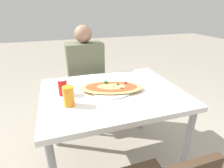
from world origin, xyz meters
TOP-DOWN VIEW (x-y plane):
  - ground_plane at (0.00, 0.00)m, footprint 14.00×14.00m
  - dining_table at (0.00, 0.00)m, footprint 1.10×0.85m
  - chair_far_seated at (-0.10, 0.75)m, footprint 0.40×0.40m
  - person_seated at (-0.10, 0.64)m, footprint 0.39×0.25m
  - pizza_main at (0.00, 0.02)m, footprint 0.56×0.38m
  - soda_can at (-0.37, 0.06)m, footprint 0.07×0.07m
  - drink_glass at (-0.34, -0.12)m, footprint 0.07×0.07m

SIDE VIEW (x-z plane):
  - ground_plane at x=0.00m, z-range 0.00..0.00m
  - chair_far_seated at x=-0.10m, z-range 0.06..0.95m
  - dining_table at x=0.00m, z-range 0.29..1.03m
  - person_seated at x=-0.10m, z-range 0.10..1.30m
  - pizza_main at x=0.00m, z-range 0.73..0.79m
  - soda_can at x=-0.37m, z-range 0.74..0.87m
  - drink_glass at x=-0.34m, z-range 0.74..0.88m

